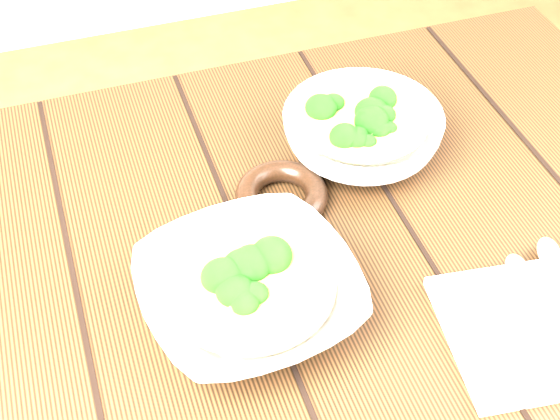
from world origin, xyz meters
name	(u,v)px	position (x,y,z in m)	size (l,w,h in m)	color
table	(270,324)	(0.00, 0.00, 0.63)	(1.20, 0.80, 0.75)	#341F0F
soup_bowl_front	(249,292)	(-0.04, -0.06, 0.78)	(0.26, 0.26, 0.07)	silver
soup_bowl_back	(362,132)	(0.18, 0.15, 0.79)	(0.28, 0.28, 0.08)	silver
trivet	(282,195)	(0.05, 0.09, 0.76)	(0.12, 0.12, 0.03)	black
napkin	(544,327)	(0.25, -0.19, 0.76)	(0.21, 0.17, 0.01)	beige
spoon_left	(525,294)	(0.25, -0.15, 0.76)	(0.07, 0.17, 0.01)	#A6A293
spoon_right	(554,276)	(0.30, -0.13, 0.76)	(0.09, 0.17, 0.01)	#A6A293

